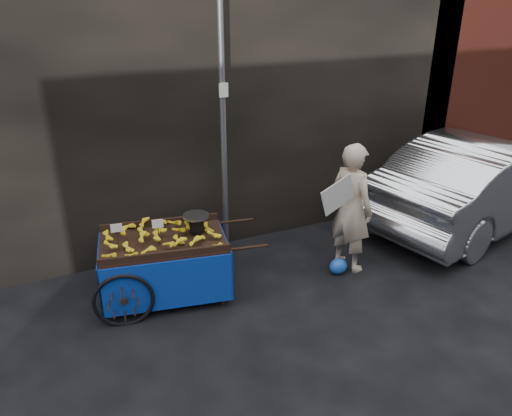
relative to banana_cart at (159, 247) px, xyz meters
name	(u,v)px	position (x,y,z in m)	size (l,w,h in m)	color
ground	(241,304)	(0.84, -0.59, -0.70)	(80.00, 80.00, 0.00)	black
building_wall	(198,67)	(1.23, 2.01, 1.80)	(13.50, 2.00, 5.00)	black
street_pole	(223,120)	(1.14, 0.71, 1.30)	(0.12, 0.10, 4.00)	slate
banana_cart	(159,247)	(0.00, 0.00, 0.00)	(2.22, 1.29, 1.14)	black
vendor	(351,208)	(2.55, -0.34, 0.20)	(0.94, 0.75, 1.80)	#C9AE95
plastic_bag	(338,266)	(2.33, -0.47, -0.59)	(0.25, 0.20, 0.23)	blue
parked_car	(484,180)	(5.38, 0.02, 0.03)	(1.56, 4.46, 1.47)	silver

